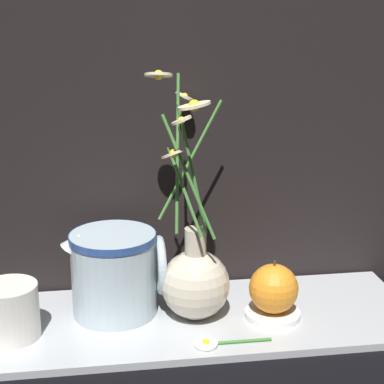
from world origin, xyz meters
name	(u,v)px	position (x,y,z in m)	size (l,w,h in m)	color
ground_plane	(191,323)	(0.00, 0.00, 0.00)	(6.00, 6.00, 0.00)	black
shelf	(191,319)	(0.00, 0.00, 0.01)	(0.73, 0.26, 0.01)	#B2B7BC
vase_with_flowers	(195,276)	(0.01, 0.00, 0.08)	(0.13, 0.21, 0.40)	beige
yellow_mug	(8,311)	(-0.28, -0.03, 0.05)	(0.10, 0.09, 0.08)	silver
ceramic_pitcher	(115,270)	(-0.12, 0.03, 0.09)	(0.16, 0.14, 0.15)	silver
saucer_plate	(273,314)	(0.13, -0.02, 0.02)	(0.09, 0.09, 0.01)	white
orange_fruit	(274,289)	(0.13, -0.02, 0.06)	(0.08, 0.08, 0.09)	orange
loose_daisy	(215,343)	(0.02, -0.10, 0.02)	(0.12, 0.04, 0.01)	#3D7A33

